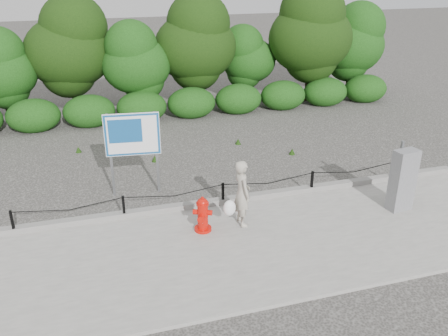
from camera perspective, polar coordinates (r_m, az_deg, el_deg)
The scene contains 9 objects.
ground at distance 12.27m, azimuth -0.13°, elevation -4.69°, with size 90.00×90.00×0.00m, color #2D2B28.
sidewalk at distance 10.62m, azimuth 3.00°, elevation -9.42°, with size 14.00×4.00×0.08m, color gray.
curb at distance 12.24m, azimuth -0.19°, elevation -3.96°, with size 14.00×0.22×0.14m, color slate.
chain_barrier at distance 12.06m, azimuth -0.13°, elevation -2.78°, with size 10.06×0.06×0.60m.
treeline at distance 19.84m, azimuth -6.40°, elevation 14.28°, with size 20.46×3.88×5.00m.
fire_hydrant at distance 10.92m, azimuth -2.59°, elevation -5.64°, with size 0.53×0.53×0.86m.
pedestrian at distance 11.00m, azimuth 2.08°, elevation -3.14°, with size 0.71×0.61×1.62m.
utility_cabinet at distance 12.47m, azimuth 20.68°, elevation -1.37°, with size 0.64×0.47×1.75m.
advertising_sign at distance 12.52m, azimuth -10.97°, elevation 3.55°, with size 1.42×0.27×2.28m.
Camera 1 is at (-3.08, -10.34, 5.85)m, focal length 38.00 mm.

